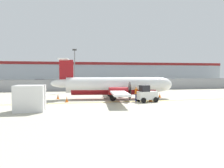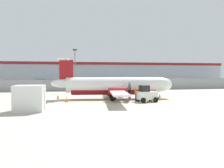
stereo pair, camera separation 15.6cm
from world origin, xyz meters
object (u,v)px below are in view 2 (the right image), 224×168
(traffic_cone_near_right, at_px, (160,95))
(parked_car_4, at_px, (150,82))
(ground_crew_worker, at_px, (136,93))
(traffic_cone_near_left, at_px, (150,99))
(cargo_container, at_px, (30,98))
(commuter_airplane, at_px, (116,86))
(parked_car_3, at_px, (118,82))
(traffic_cone_far_left, at_px, (58,97))
(traffic_cone_far_right, at_px, (67,99))
(parked_car_1, at_px, (64,83))
(baggage_tug, at_px, (147,94))
(parked_car_2, at_px, (100,84))
(apron_light_pole, at_px, (75,67))
(parked_car_0, at_px, (41,82))

(traffic_cone_near_right, distance_m, parked_car_4, 24.78)
(ground_crew_worker, xyz_separation_m, parked_car_4, (12.14, 26.68, -0.06))
(traffic_cone_near_left, bearing_deg, cargo_container, -163.82)
(commuter_airplane, xyz_separation_m, parked_car_3, (6.06, 25.07, -0.71))
(traffic_cone_far_left, xyz_separation_m, parked_car_3, (13.19, 24.13, 0.58))
(traffic_cone_far_right, relative_size, parked_car_1, 0.15)
(cargo_container, distance_m, traffic_cone_near_left, 12.83)
(parked_car_4, bearing_deg, baggage_tug, -112.82)
(ground_crew_worker, xyz_separation_m, traffic_cone_far_left, (-8.77, 4.15, -0.64))
(ground_crew_worker, relative_size, cargo_container, 0.68)
(traffic_cone_near_right, bearing_deg, commuter_airplane, 179.68)
(parked_car_2, xyz_separation_m, apron_light_pole, (-5.31, -7.59, 3.41))
(cargo_container, distance_m, parked_car_3, 35.68)
(traffic_cone_near_right, height_order, parked_car_4, parked_car_4)
(baggage_tug, distance_m, parked_car_4, 29.35)
(traffic_cone_near_left, relative_size, parked_car_3, 0.15)
(parked_car_2, bearing_deg, cargo_container, -104.59)
(parked_car_2, distance_m, parked_car_4, 14.11)
(traffic_cone_near_right, xyz_separation_m, parked_car_4, (7.86, 23.50, 0.58))
(traffic_cone_far_right, bearing_deg, parked_car_3, 65.98)
(cargo_container, relative_size, traffic_cone_near_left, 3.90)
(baggage_tug, distance_m, ground_crew_worker, 1.20)
(parked_car_1, relative_size, apron_light_pole, 0.60)
(traffic_cone_near_left, height_order, parked_car_3, parked_car_3)
(baggage_tug, distance_m, traffic_cone_far_right, 8.94)
(commuter_airplane, xyz_separation_m, ground_crew_worker, (1.64, -3.21, -0.65))
(cargo_container, distance_m, parked_car_0, 37.53)
(parked_car_1, bearing_deg, parked_car_3, 17.93)
(commuter_airplane, bearing_deg, parked_car_3, 83.11)
(commuter_airplane, height_order, traffic_cone_near_left, commuter_airplane)
(commuter_airplane, bearing_deg, traffic_cone_near_right, 6.37)
(ground_crew_worker, xyz_separation_m, traffic_cone_near_left, (1.55, -0.45, -0.64))
(baggage_tug, bearing_deg, parked_car_3, 76.46)
(traffic_cone_near_left, distance_m, traffic_cone_far_right, 9.38)
(parked_car_2, height_order, apron_light_pole, apron_light_pole)
(traffic_cone_near_left, bearing_deg, apron_light_pole, 118.57)
(traffic_cone_near_right, xyz_separation_m, apron_light_pole, (-10.64, 10.90, 3.99))
(traffic_cone_far_left, xyz_separation_m, parked_car_4, (20.91, 22.52, 0.58))
(traffic_cone_near_left, relative_size, parked_car_2, 0.15)
(commuter_airplane, distance_m, parked_car_3, 25.80)
(parked_car_0, xyz_separation_m, apron_light_pole, (7.87, -19.27, 3.41))
(commuter_airplane, distance_m, ground_crew_worker, 3.66)
(parked_car_0, distance_m, parked_car_3, 19.33)
(commuter_airplane, relative_size, baggage_tug, 6.57)
(baggage_tug, height_order, traffic_cone_near_right, baggage_tug)
(apron_light_pole, bearing_deg, parked_car_1, 99.68)
(ground_crew_worker, bearing_deg, cargo_container, 42.78)
(traffic_cone_near_right, height_order, parked_car_0, parked_car_0)
(cargo_container, distance_m, apron_light_pole, 18.90)
(cargo_container, bearing_deg, parked_car_1, 88.23)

